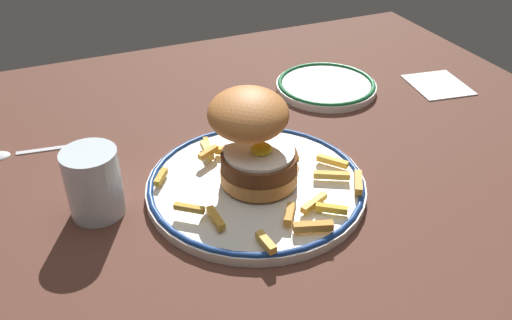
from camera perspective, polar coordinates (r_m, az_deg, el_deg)
name	(u,v)px	position (r cm, az deg, el deg)	size (l,w,h in cm)	color
ground_plane	(225,186)	(73.84, -3.27, -2.78)	(118.73, 93.78, 4.00)	#553126
dinner_plate	(256,184)	(69.28, 0.00, -2.59)	(27.94, 27.94, 1.60)	white
burger	(253,138)	(66.64, -0.27, 2.33)	(12.55, 13.58, 11.59)	#BD783B
fries_pile	(273,179)	(68.23, 1.80, -1.96)	(25.01, 24.71, 1.49)	gold
water_glass	(95,187)	(66.92, -16.59, -2.75)	(6.56, 6.56, 8.52)	silver
side_plate	(326,85)	(94.71, 7.38, 7.78)	(17.14, 17.14, 1.60)	white
spoon	(8,153)	(83.83, -24.61, 0.67)	(13.41, 3.45, 0.90)	silver
napkin	(438,84)	(100.93, 18.57, 7.54)	(9.20, 10.23, 0.40)	white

